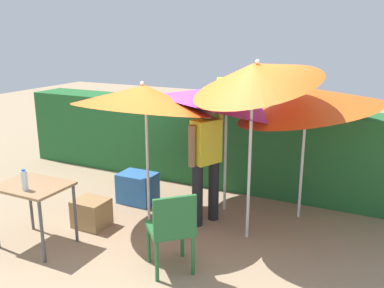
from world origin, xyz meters
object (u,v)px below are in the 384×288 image
(chair_plastic, at_px, (172,227))
(umbrella_yellow, at_px, (225,98))
(bottle_water, at_px, (24,180))
(umbrella_navy, at_px, (307,100))
(umbrella_orange, at_px, (255,75))
(cooler_box, at_px, (138,188))
(person_vendor, at_px, (206,154))
(crate_cardboard, at_px, (91,213))
(umbrella_rainbow, at_px, (144,97))
(folding_table, at_px, (33,192))

(chair_plastic, bearing_deg, umbrella_yellow, 94.54)
(umbrella_yellow, distance_m, bottle_water, 2.67)
(umbrella_navy, bearing_deg, umbrella_yellow, -170.93)
(umbrella_yellow, bearing_deg, umbrella_orange, -47.98)
(chair_plastic, relative_size, cooler_box, 1.69)
(chair_plastic, height_order, cooler_box, chair_plastic)
(umbrella_orange, relative_size, person_vendor, 1.26)
(person_vendor, relative_size, crate_cardboard, 4.58)
(bottle_water, bearing_deg, crate_cardboard, 77.15)
(umbrella_rainbow, height_order, chair_plastic, umbrella_rainbow)
(umbrella_navy, height_order, person_vendor, umbrella_navy)
(umbrella_rainbow, xyz_separation_m, crate_cardboard, (-0.56, -0.46, -1.47))
(folding_table, relative_size, bottle_water, 3.33)
(person_vendor, relative_size, bottle_water, 7.83)
(bottle_water, bearing_deg, cooler_box, 80.61)
(umbrella_yellow, relative_size, chair_plastic, 2.31)
(umbrella_rainbow, distance_m, umbrella_yellow, 1.10)
(umbrella_yellow, height_order, chair_plastic, umbrella_yellow)
(umbrella_orange, bearing_deg, cooler_box, 169.42)
(umbrella_rainbow, bearing_deg, crate_cardboard, -140.29)
(umbrella_rainbow, relative_size, chair_plastic, 2.21)
(person_vendor, bearing_deg, umbrella_rainbow, -157.50)
(cooler_box, height_order, folding_table, folding_table)
(umbrella_orange, xyz_separation_m, umbrella_navy, (0.42, 0.85, -0.37))
(umbrella_orange, bearing_deg, umbrella_yellow, 132.02)
(crate_cardboard, xyz_separation_m, bottle_water, (-0.19, -0.83, 0.69))
(umbrella_yellow, relative_size, bottle_water, 8.58)
(person_vendor, xyz_separation_m, cooler_box, (-1.17, 0.16, -0.72))
(crate_cardboard, distance_m, folding_table, 0.86)
(umbrella_navy, distance_m, person_vendor, 1.44)
(umbrella_rainbow, height_order, cooler_box, umbrella_rainbow)
(person_vendor, height_order, crate_cardboard, person_vendor)
(person_vendor, distance_m, chair_plastic, 1.32)
(cooler_box, relative_size, folding_table, 0.66)
(person_vendor, height_order, chair_plastic, person_vendor)
(person_vendor, height_order, folding_table, person_vendor)
(chair_plastic, height_order, folding_table, chair_plastic)
(umbrella_rainbow, relative_size, bottle_water, 8.20)
(umbrella_yellow, xyz_separation_m, cooler_box, (-1.21, -0.34, -1.36))
(umbrella_yellow, distance_m, person_vendor, 0.82)
(umbrella_navy, relative_size, cooler_box, 3.73)
(umbrella_rainbow, relative_size, umbrella_yellow, 0.96)
(umbrella_orange, relative_size, crate_cardboard, 5.78)
(umbrella_rainbow, xyz_separation_m, folding_table, (-0.81, -1.13, -0.99))
(umbrella_rainbow, relative_size, cooler_box, 3.74)
(cooler_box, distance_m, folding_table, 1.69)
(folding_table, bearing_deg, umbrella_orange, 29.78)
(umbrella_navy, height_order, cooler_box, umbrella_navy)
(cooler_box, bearing_deg, umbrella_rainbow, -45.30)
(folding_table, bearing_deg, umbrella_rainbow, 54.40)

